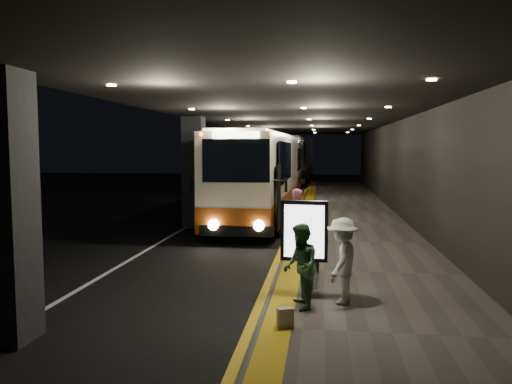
# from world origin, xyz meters

# --- Properties ---
(ground) EXTENTS (90.00, 90.00, 0.00)m
(ground) POSITION_xyz_m (0.00, 0.00, 0.00)
(ground) COLOR black
(lane_line_white) EXTENTS (0.12, 50.00, 0.01)m
(lane_line_white) POSITION_xyz_m (-1.80, 5.00, 0.01)
(lane_line_white) COLOR silver
(lane_line_white) RESTS_ON ground
(kerb_stripe_yellow) EXTENTS (0.18, 50.00, 0.01)m
(kerb_stripe_yellow) POSITION_xyz_m (2.35, 5.00, 0.01)
(kerb_stripe_yellow) COLOR gold
(kerb_stripe_yellow) RESTS_ON ground
(sidewalk) EXTENTS (4.50, 50.00, 0.15)m
(sidewalk) POSITION_xyz_m (4.75, 5.00, 0.07)
(sidewalk) COLOR #514C44
(sidewalk) RESTS_ON ground
(tactile_strip) EXTENTS (0.50, 50.00, 0.01)m
(tactile_strip) POSITION_xyz_m (2.85, 5.00, 0.16)
(tactile_strip) COLOR gold
(tactile_strip) RESTS_ON sidewalk
(terminal_wall) EXTENTS (0.10, 50.00, 6.00)m
(terminal_wall) POSITION_xyz_m (7.00, 5.00, 3.00)
(terminal_wall) COLOR black
(terminal_wall) RESTS_ON ground
(support_columns) EXTENTS (0.80, 24.80, 4.40)m
(support_columns) POSITION_xyz_m (-1.50, 4.00, 2.20)
(support_columns) COLOR black
(support_columns) RESTS_ON ground
(canopy) EXTENTS (9.00, 50.00, 0.40)m
(canopy) POSITION_xyz_m (2.50, 5.00, 4.60)
(canopy) COLOR black
(canopy) RESTS_ON support_columns
(coach_main) EXTENTS (2.72, 11.91, 3.69)m
(coach_main) POSITION_xyz_m (0.89, 5.87, 1.77)
(coach_main) COLOR #EEE3C7
(coach_main) RESTS_ON ground
(coach_second) EXTENTS (2.34, 10.93, 3.43)m
(coach_second) POSITION_xyz_m (0.85, 16.69, 1.65)
(coach_second) COLOR #EEE3C7
(coach_second) RESTS_ON ground
(coach_third) EXTENTS (3.36, 12.98, 4.04)m
(coach_third) POSITION_xyz_m (0.95, 29.59, 1.94)
(coach_third) COLOR #EEE3C7
(coach_third) RESTS_ON ground
(passenger_boarding) EXTENTS (0.54, 0.72, 1.81)m
(passenger_boarding) POSITION_xyz_m (2.88, -0.56, 1.05)
(passenger_boarding) COLOR #D56386
(passenger_boarding) RESTS_ON sidewalk
(passenger_waiting_green) EXTENTS (0.63, 0.86, 1.61)m
(passenger_waiting_green) POSITION_xyz_m (3.20, -6.18, 0.95)
(passenger_waiting_green) COLOR #39673E
(passenger_waiting_green) RESTS_ON sidewalk
(passenger_waiting_white) EXTENTS (0.81, 1.19, 1.68)m
(passenger_waiting_white) POSITION_xyz_m (3.99, -5.73, 0.99)
(passenger_waiting_white) COLOR silver
(passenger_waiting_white) RESTS_ON sidewalk
(passenger_waiting_grey) EXTENTS (0.72, 1.09, 1.71)m
(passenger_waiting_grey) POSITION_xyz_m (3.41, -4.29, 1.01)
(passenger_waiting_grey) COLOR #434448
(passenger_waiting_grey) RESTS_ON sidewalk
(bag_polka) EXTENTS (0.32, 0.20, 0.36)m
(bag_polka) POSITION_xyz_m (3.35, -4.83, 0.33)
(bag_polka) COLOR black
(bag_polka) RESTS_ON sidewalk
(bag_plain) EXTENTS (0.31, 0.24, 0.34)m
(bag_plain) POSITION_xyz_m (2.99, -7.23, 0.32)
(bag_plain) COLOR #BDB3B1
(bag_plain) RESTS_ON sidewalk
(info_sign) EXTENTS (0.94, 0.22, 1.98)m
(info_sign) POSITION_xyz_m (3.24, -5.57, 1.49)
(info_sign) COLOR black
(info_sign) RESTS_ON sidewalk
(stanchion_post) EXTENTS (0.05, 0.05, 1.09)m
(stanchion_post) POSITION_xyz_m (2.75, -1.88, 0.70)
(stanchion_post) COLOR black
(stanchion_post) RESTS_ON sidewalk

